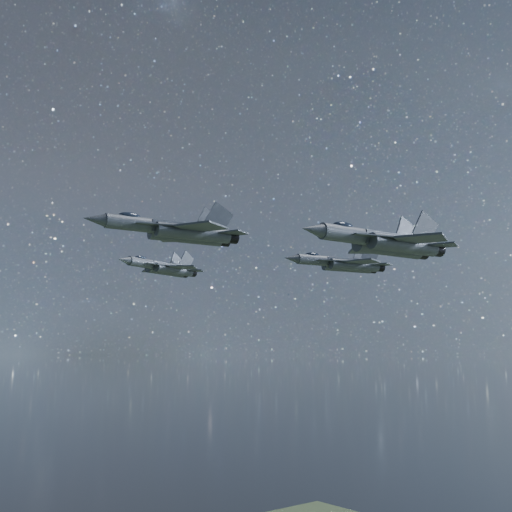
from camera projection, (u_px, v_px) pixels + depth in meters
jet_lead at (178, 231)px, 70.67m from camera, size 19.49×13.52×4.90m
jet_left at (164, 268)px, 93.28m from camera, size 16.09×10.93×4.04m
jet_right at (386, 242)px, 63.02m from camera, size 19.24×13.47×4.85m
jet_slot at (343, 264)px, 91.20m from camera, size 17.70×12.06×4.45m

